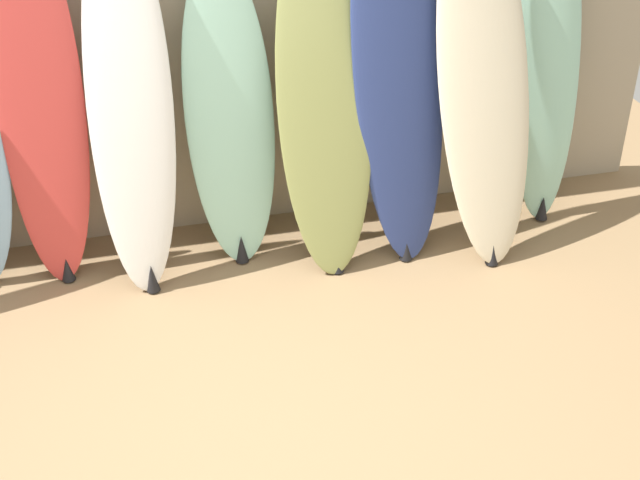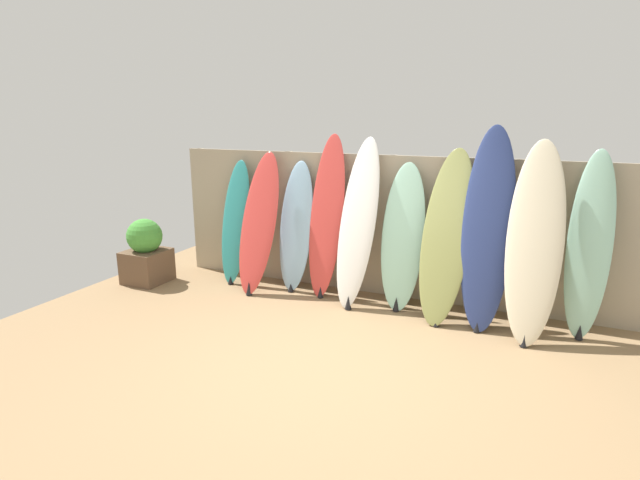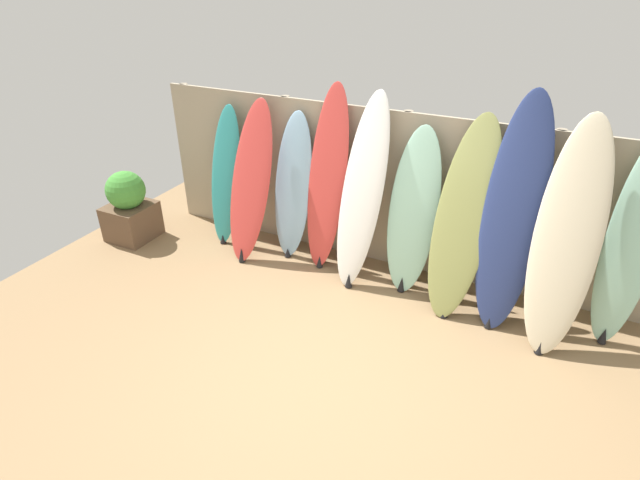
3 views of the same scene
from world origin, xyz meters
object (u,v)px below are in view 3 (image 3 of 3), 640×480
Objects in this scene: surfboard_seafoam_5 at (413,214)px; surfboard_red_3 at (327,181)px; surfboard_white_4 at (362,193)px; planter_box at (129,207)px; surfboard_navy_7 at (513,216)px; surfboard_cream_8 at (567,239)px; surfboard_teal_0 at (226,177)px; surfboard_red_1 at (251,183)px; surfboard_skyblue_2 at (293,187)px; surfboard_olive_6 at (463,220)px; surfboard_seafoam_9 at (632,244)px.

surfboard_red_3 is at bearing 176.74° from surfboard_seafoam_5.
planter_box is at bearing -171.20° from surfboard_white_4.
surfboard_cream_8 is (0.48, -0.11, -0.07)m from surfboard_navy_7.
surfboard_teal_0 reaches higher than planter_box.
planter_box is at bearing -166.25° from surfboard_red_1.
planter_box is (-1.59, -0.39, -0.48)m from surfboard_red_1.
surfboard_skyblue_2 is 1.99m from surfboard_olive_6.
surfboard_seafoam_9 is at bearing -0.37° from surfboard_red_3.
surfboard_cream_8 is at bearing -6.16° from surfboard_red_3.
surfboard_seafoam_9 is (2.96, -0.02, -0.05)m from surfboard_red_3.
surfboard_skyblue_2 is at bearing 174.34° from surfboard_olive_6.
surfboard_red_1 is 1.71m from planter_box.
surfboard_skyblue_2 is at bearing 16.67° from planter_box.
surfboard_seafoam_5 is at bearing 174.44° from surfboard_navy_7.
surfboard_red_3 is at bearing 13.17° from planter_box.
surfboard_skyblue_2 is at bearing 176.45° from surfboard_red_3.
surfboard_white_4 reaches higher than surfboard_teal_0.
surfboard_teal_0 is at bearing 25.68° from planter_box.
surfboard_cream_8 is at bearing 3.67° from planter_box.
surfboard_seafoam_5 is 3.54m from planter_box.
surfboard_seafoam_5 is at bearing 8.52° from planter_box.
surfboard_navy_7 is (0.43, 0.02, 0.13)m from surfboard_olive_6.
planter_box is (-4.91, -0.32, -0.60)m from surfboard_cream_8.
surfboard_teal_0 is 0.82× the size of surfboard_cream_8.
surfboard_seafoam_5 is 1.46m from surfboard_cream_8.
surfboard_skyblue_2 is 1.90× the size of planter_box.
surfboard_skyblue_2 is 0.78× the size of surfboard_navy_7.
surfboard_navy_7 is (0.95, -0.09, 0.23)m from surfboard_seafoam_5.
surfboard_skyblue_2 reaches higher than surfboard_teal_0.
surfboard_red_3 reaches higher than surfboard_teal_0.
surfboard_red_1 is 0.93× the size of surfboard_seafoam_9.
surfboard_cream_8 is (2.44, -0.26, 0.01)m from surfboard_red_3.
planter_box is at bearing -176.33° from surfboard_cream_8.
surfboard_white_4 reaches higher than surfboard_seafoam_5.
surfboard_navy_7 is (3.31, -0.11, 0.26)m from surfboard_teal_0.
surfboard_white_4 is at bearing 175.97° from surfboard_cream_8.
surfboard_red_1 is 2.41m from surfboard_olive_6.
surfboard_teal_0 is 0.96× the size of surfboard_seafoam_5.
surfboard_seafoam_9 is at bearing 2.40° from surfboard_white_4.
surfboard_seafoam_9 is (2.50, 0.10, -0.04)m from surfboard_white_4.
surfboard_red_1 reaches higher than surfboard_teal_0.
surfboard_white_4 is at bearing -2.78° from surfboard_teal_0.
surfboard_olive_6 is at bearing -5.66° from surfboard_skyblue_2.
surfboard_skyblue_2 is at bearing 179.21° from surfboard_seafoam_9.
surfboard_red_3 is at bearing 175.62° from surfboard_navy_7.
surfboard_seafoam_9 is at bearing 2.53° from surfboard_red_1.
surfboard_cream_8 reaches higher than surfboard_skyblue_2.
surfboard_white_4 is at bearing 2.78° from surfboard_red_1.
surfboard_seafoam_5 is at bearing -178.88° from surfboard_seafoam_9.
surfboard_red_3 is 1.02m from surfboard_seafoam_5.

